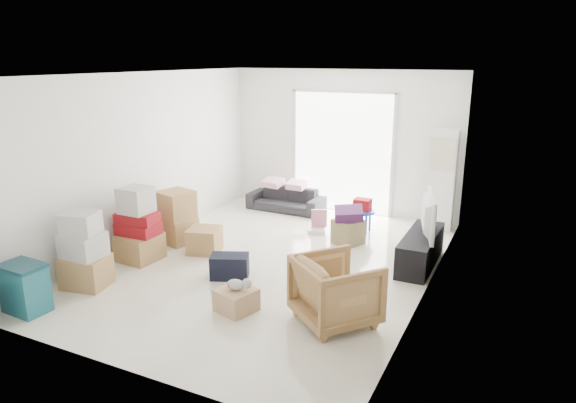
% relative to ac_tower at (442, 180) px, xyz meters
% --- Properties ---
extents(room_shell, '(4.98, 6.48, 3.18)m').
position_rel_ac_tower_xyz_m(room_shell, '(-1.95, -2.65, 0.48)').
color(room_shell, white).
rests_on(room_shell, ground).
extents(sliding_door, '(2.10, 0.04, 2.33)m').
position_rel_ac_tower_xyz_m(sliding_door, '(-1.95, 0.33, 0.37)').
color(sliding_door, white).
rests_on(sliding_door, room_shell).
extents(ac_tower, '(0.45, 0.30, 1.75)m').
position_rel_ac_tower_xyz_m(ac_tower, '(0.00, 0.00, 0.00)').
color(ac_tower, silver).
rests_on(ac_tower, room_shell).
extents(tv_console, '(0.42, 1.40, 0.47)m').
position_rel_ac_tower_xyz_m(tv_console, '(0.05, -1.78, -0.64)').
color(tv_console, black).
rests_on(tv_console, room_shell).
extents(television, '(0.84, 1.15, 0.14)m').
position_rel_ac_tower_xyz_m(television, '(0.05, -1.78, -0.34)').
color(television, black).
rests_on(television, tv_console).
extents(sofa, '(1.52, 0.48, 0.59)m').
position_rel_ac_tower_xyz_m(sofa, '(-2.91, -0.15, -0.58)').
color(sofa, '#2A2A30').
rests_on(sofa, room_shell).
extents(pillow_left, '(0.46, 0.38, 0.13)m').
position_rel_ac_tower_xyz_m(pillow_left, '(-3.19, -0.14, -0.22)').
color(pillow_left, '#EDACC6').
rests_on(pillow_left, sofa).
extents(pillow_right, '(0.33, 0.27, 0.11)m').
position_rel_ac_tower_xyz_m(pillow_right, '(-2.70, -0.11, -0.23)').
color(pillow_right, '#EDACC6').
rests_on(pillow_right, sofa).
extents(armchair, '(1.13, 1.12, 0.85)m').
position_rel_ac_tower_xyz_m(armchair, '(-0.46, -3.88, -0.45)').
color(armchair, tan).
rests_on(armchair, room_shell).
extents(storage_bins, '(0.54, 0.39, 0.60)m').
position_rel_ac_tower_xyz_m(storage_bins, '(-3.85, -5.24, -0.57)').
color(storage_bins, '#175866').
rests_on(storage_bins, room_shell).
extents(box_stack_a, '(0.64, 0.56, 1.01)m').
position_rel_ac_tower_xyz_m(box_stack_a, '(-3.75, -4.41, -0.42)').
color(box_stack_a, '#AE864E').
rests_on(box_stack_a, room_shell).
extents(box_stack_b, '(0.62, 0.58, 1.11)m').
position_rel_ac_tower_xyz_m(box_stack_b, '(-3.75, -3.39, -0.39)').
color(box_stack_b, '#AE864E').
rests_on(box_stack_b, room_shell).
extents(box_stack_c, '(0.68, 0.61, 0.85)m').
position_rel_ac_tower_xyz_m(box_stack_c, '(-3.72, -2.53, -0.46)').
color(box_stack_c, '#AE864E').
rests_on(box_stack_c, room_shell).
extents(loose_box, '(0.57, 0.57, 0.38)m').
position_rel_ac_tower_xyz_m(loose_box, '(-3.06, -2.72, -0.68)').
color(loose_box, '#AE864E').
rests_on(loose_box, room_shell).
extents(duffel_bag, '(0.59, 0.48, 0.33)m').
position_rel_ac_tower_xyz_m(duffel_bag, '(-2.20, -3.36, -0.71)').
color(duffel_bag, black).
rests_on(duffel_bag, room_shell).
extents(ottoman, '(0.53, 0.53, 0.40)m').
position_rel_ac_tower_xyz_m(ottoman, '(-1.19, -1.40, -0.67)').
color(ottoman, olive).
rests_on(ottoman, room_shell).
extents(blanket, '(0.57, 0.57, 0.14)m').
position_rel_ac_tower_xyz_m(blanket, '(-1.19, -1.40, -0.40)').
color(blanket, '#4C1F4E').
rests_on(blanket, ottoman).
extents(kids_table, '(0.45, 0.45, 0.58)m').
position_rel_ac_tower_xyz_m(kids_table, '(-1.17, -0.74, -0.46)').
color(kids_table, '#143BC5').
rests_on(kids_table, room_shell).
extents(toy_walker, '(0.36, 0.35, 0.39)m').
position_rel_ac_tower_xyz_m(toy_walker, '(-1.84, -1.09, -0.77)').
color(toy_walker, silver).
rests_on(toy_walker, room_shell).
extents(wood_crate, '(0.51, 0.51, 0.27)m').
position_rel_ac_tower_xyz_m(wood_crate, '(-1.62, -4.14, -0.74)').
color(wood_crate, tan).
rests_on(wood_crate, room_shell).
extents(plush_bunny, '(0.31, 0.17, 0.15)m').
position_rel_ac_tower_xyz_m(plush_bunny, '(-1.59, -4.13, -0.53)').
color(plush_bunny, '#B2ADA8').
rests_on(plush_bunny, wood_crate).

